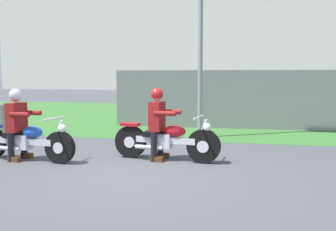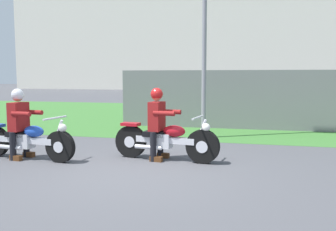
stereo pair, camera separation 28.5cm
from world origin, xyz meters
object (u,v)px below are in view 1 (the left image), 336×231
(motorcycle_lead, at_px, (166,140))
(trash_can, at_px, (9,118))
(rider_follow, at_px, (17,119))
(motorcycle_follow, at_px, (25,141))
(rider_lead, at_px, (158,118))

(motorcycle_lead, bearing_deg, trash_can, 159.01)
(rider_follow, distance_m, trash_can, 4.32)
(motorcycle_follow, bearing_deg, trash_can, 135.62)
(rider_lead, height_order, rider_follow, rider_lead)
(rider_follow, relative_size, trash_can, 1.76)
(rider_lead, xyz_separation_m, motorcycle_follow, (-2.48, -0.60, -0.44))
(trash_can, bearing_deg, motorcycle_follow, -51.34)
(rider_lead, distance_m, rider_follow, 2.71)
(trash_can, bearing_deg, motorcycle_lead, -27.96)
(motorcycle_lead, xyz_separation_m, rider_follow, (-2.82, -0.55, 0.41))
(rider_lead, relative_size, rider_follow, 1.01)
(motorcycle_follow, distance_m, rider_follow, 0.46)
(motorcycle_lead, distance_m, rider_lead, 0.46)
(motorcycle_lead, bearing_deg, motorcycle_follow, -160.74)
(motorcycle_follow, relative_size, trash_can, 2.76)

